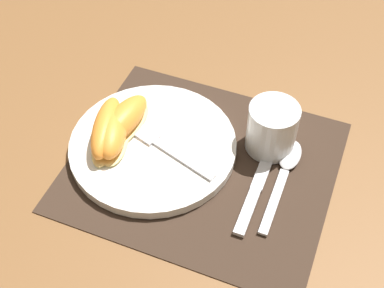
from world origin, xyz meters
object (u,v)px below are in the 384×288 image
object	(u,v)px
juice_glass	(272,130)
fork	(159,143)
knife	(259,181)
citrus_wedge_1	(106,129)
citrus_wedge_2	(112,133)
citrus_wedge_0	(123,121)
plate	(153,145)
spoon	(286,167)

from	to	relation	value
juice_glass	fork	size ratio (longest dim) A/B	0.45
knife	citrus_wedge_1	distance (m)	0.25
juice_glass	citrus_wedge_2	distance (m)	0.25
juice_glass	fork	world-z (taller)	juice_glass
juice_glass	citrus_wedge_0	xyz separation A→B (m)	(-0.23, -0.07, -0.00)
plate	citrus_wedge_1	xyz separation A→B (m)	(-0.07, -0.02, 0.03)
spoon	fork	xyz separation A→B (m)	(-0.20, -0.04, 0.01)
spoon	juice_glass	bearing A→B (deg)	135.81
fork	citrus_wedge_1	xyz separation A→B (m)	(-0.08, -0.02, 0.02)
citrus_wedge_0	citrus_wedge_1	xyz separation A→B (m)	(-0.02, -0.03, 0.00)
fork	juice_glass	bearing A→B (deg)	25.35
citrus_wedge_2	juice_glass	bearing A→B (deg)	22.86
plate	citrus_wedge_2	world-z (taller)	citrus_wedge_2
juice_glass	spoon	bearing A→B (deg)	-44.19
spoon	citrus_wedge_2	xyz separation A→B (m)	(-0.27, -0.06, 0.03)
citrus_wedge_1	citrus_wedge_2	bearing A→B (deg)	-22.54
citrus_wedge_1	citrus_wedge_0	bearing A→B (deg)	57.14
juice_glass	fork	bearing A→B (deg)	-154.65
citrus_wedge_2	spoon	bearing A→B (deg)	12.74
plate	juice_glass	distance (m)	0.19
plate	citrus_wedge_2	size ratio (longest dim) A/B	2.20
citrus_wedge_0	citrus_wedge_2	bearing A→B (deg)	-97.58
juice_glass	citrus_wedge_2	xyz separation A→B (m)	(-0.23, -0.10, -0.00)
citrus_wedge_0	knife	bearing A→B (deg)	-2.73
plate	juice_glass	xyz separation A→B (m)	(0.17, 0.08, 0.03)
spoon	citrus_wedge_0	size ratio (longest dim) A/B	1.43
knife	citrus_wedge_2	size ratio (longest dim) A/B	1.77
juice_glass	citrus_wedge_0	distance (m)	0.24
citrus_wedge_1	juice_glass	bearing A→B (deg)	20.78
knife	spoon	bearing A→B (deg)	53.12
spoon	citrus_wedge_2	size ratio (longest dim) A/B	1.53
plate	spoon	bearing A→B (deg)	10.46
plate	juice_glass	bearing A→B (deg)	23.70
citrus_wedge_0	citrus_wedge_1	bearing A→B (deg)	-122.86
spoon	knife	bearing A→B (deg)	-126.88
knife	citrus_wedge_2	distance (m)	0.24
plate	knife	world-z (taller)	plate
knife	citrus_wedge_1	xyz separation A→B (m)	(-0.25, -0.01, 0.03)
juice_glass	citrus_wedge_2	size ratio (longest dim) A/B	0.69
juice_glass	citrus_wedge_0	bearing A→B (deg)	-163.51
citrus_wedge_2	fork	bearing A→B (deg)	16.83
citrus_wedge_0	fork	bearing A→B (deg)	-7.63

